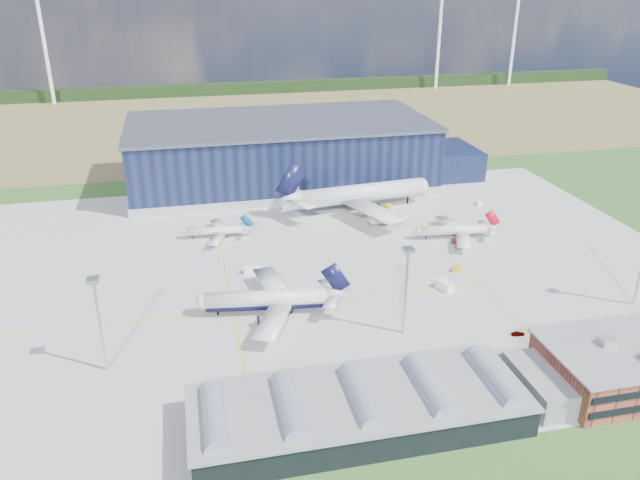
{
  "coord_description": "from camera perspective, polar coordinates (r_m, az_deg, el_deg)",
  "views": [
    {
      "loc": [
        -39.03,
        -154.14,
        82.47
      ],
      "look_at": [
        -1.23,
        13.7,
        7.52
      ],
      "focal_mm": 35.0,
      "sensor_mm": 36.0,
      "label": 1
    }
  ],
  "objects": [
    {
      "name": "gse_tug_c",
      "position": [
        235.64,
        6.31,
        3.08
      ],
      "size": [
        2.62,
        3.52,
        1.38
      ],
      "primitive_type": "cube",
      "rotation": [
        0.0,
        0.0,
        0.22
      ],
      "color": "gold",
      "rests_on": "ground"
    },
    {
      "name": "gse_cart_a",
      "position": [
        244.82,
        14.35,
        3.26
      ],
      "size": [
        2.47,
        3.35,
        1.34
      ],
      "primitive_type": "cube",
      "rotation": [
        0.0,
        0.0,
        -0.13
      ],
      "color": "white",
      "rests_on": "ground"
    },
    {
      "name": "treeline",
      "position": [
        462.52,
        -7.89,
        13.56
      ],
      "size": [
        600.0,
        8.0,
        8.0
      ],
      "primitive_type": "cube",
      "color": "black",
      "rests_on": "ground"
    },
    {
      "name": "car_a",
      "position": [
        161.65,
        17.65,
        -8.16
      ],
      "size": [
        3.33,
        1.61,
        1.09
      ],
      "primitive_type": "imported",
      "rotation": [
        0.0,
        0.0,
        1.47
      ],
      "color": "#99999E",
      "rests_on": "ground"
    },
    {
      "name": "airliner_red",
      "position": [
        210.47,
        12.15,
        1.33
      ],
      "size": [
        32.96,
        32.41,
        9.59
      ],
      "primitive_type": null,
      "rotation": [
        0.0,
        0.0,
        3.01
      ],
      "color": "silver",
      "rests_on": "ground"
    },
    {
      "name": "glass_concourse",
      "position": [
        127.01,
        5.19,
        -14.92
      ],
      "size": [
        78.0,
        23.0,
        8.6
      ],
      "color": "black",
      "rests_on": "ground"
    },
    {
      "name": "gse_cart_b",
      "position": [
        238.71,
        3.85,
        3.44
      ],
      "size": [
        3.69,
        3.22,
        1.34
      ],
      "primitive_type": "cube",
      "rotation": [
        0.0,
        0.0,
        1.11
      ],
      "color": "white",
      "rests_on": "ground"
    },
    {
      "name": "ground",
      "position": [
        179.12,
        1.35,
        -3.88
      ],
      "size": [
        600.0,
        600.0,
        0.0
      ],
      "primitive_type": "plane",
      "color": "#2B521F",
      "rests_on": "ground"
    },
    {
      "name": "hangar",
      "position": [
        262.19,
        -3.06,
        7.83
      ],
      "size": [
        145.0,
        62.0,
        26.1
      ],
      "color": "black",
      "rests_on": "ground"
    },
    {
      "name": "car_b",
      "position": [
        149.51,
        16.35,
        -10.73
      ],
      "size": [
        4.05,
        1.49,
        1.32
      ],
      "primitive_type": "imported",
      "rotation": [
        0.0,
        0.0,
        1.59
      ],
      "color": "#99999E",
      "rests_on": "ground"
    },
    {
      "name": "farmland",
      "position": [
        385.1,
        -6.71,
        11.02
      ],
      "size": [
        600.0,
        220.0,
        0.01
      ],
      "primitive_type": "cube",
      "color": "olive",
      "rests_on": "ground"
    },
    {
      "name": "light_mast_center",
      "position": [
        149.36,
        7.92,
        -3.37
      ],
      "size": [
        2.6,
        2.6,
        23.0
      ],
      "color": "#B1B4B8",
      "rests_on": "ground"
    },
    {
      "name": "apron",
      "position": [
        187.79,
        0.61,
        -2.5
      ],
      "size": [
        220.0,
        160.0,
        0.08
      ],
      "color": "#A2A29D",
      "rests_on": "ground"
    },
    {
      "name": "gse_van_b",
      "position": [
        178.09,
        11.32,
        -4.11
      ],
      "size": [
        3.96,
        5.77,
        2.42
      ],
      "primitive_type": "cube",
      "rotation": [
        0.0,
        0.0,
        0.32
      ],
      "color": "white",
      "rests_on": "ground"
    },
    {
      "name": "gse_tug_b",
      "position": [
        189.55,
        12.36,
        -2.63
      ],
      "size": [
        3.42,
        3.5,
        1.28
      ],
      "primitive_type": "cube",
      "rotation": [
        0.0,
        0.0,
        -0.73
      ],
      "color": "gold",
      "rests_on": "ground"
    },
    {
      "name": "gse_van_a",
      "position": [
        184.94,
        -6.19,
        -2.73
      ],
      "size": [
        5.09,
        2.8,
        2.11
      ],
      "primitive_type": "cube",
      "rotation": [
        0.0,
        0.0,
        1.42
      ],
      "color": "white",
      "rests_on": "ground"
    },
    {
      "name": "airliner_regional",
      "position": [
        209.56,
        -9.6,
        1.19
      ],
      "size": [
        26.6,
        26.13,
        7.9
      ],
      "primitive_type": null,
      "rotation": [
        0.0,
        0.0,
        3.04
      ],
      "color": "silver",
      "rests_on": "ground"
    },
    {
      "name": "airliner_widebody",
      "position": [
        230.08,
        3.83,
        5.13
      ],
      "size": [
        67.44,
        66.26,
        20.0
      ],
      "primitive_type": null,
      "rotation": [
        0.0,
        0.0,
        0.11
      ],
      "color": "silver",
      "rests_on": "ground"
    },
    {
      "name": "airliner_navy",
      "position": [
        161.12,
        -4.92,
        -4.63
      ],
      "size": [
        45.76,
        45.0,
        13.31
      ],
      "primitive_type": null,
      "rotation": [
        0.0,
        0.0,
        3.01
      ],
      "color": "silver",
      "rests_on": "ground"
    },
    {
      "name": "light_mast_west",
      "position": [
        142.63,
        -19.66,
        -6.01
      ],
      "size": [
        2.6,
        2.6,
        23.0
      ],
      "color": "#B1B4B8",
      "rests_on": "ground"
    }
  ]
}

